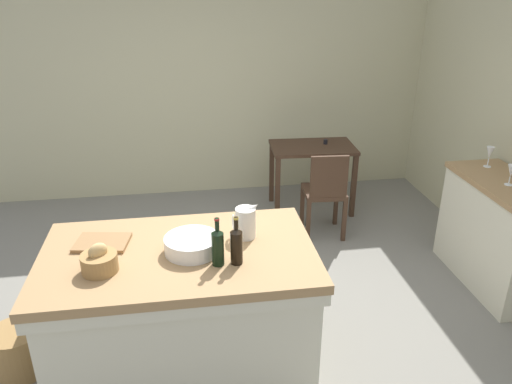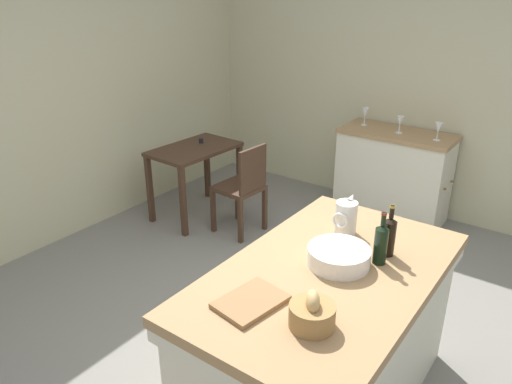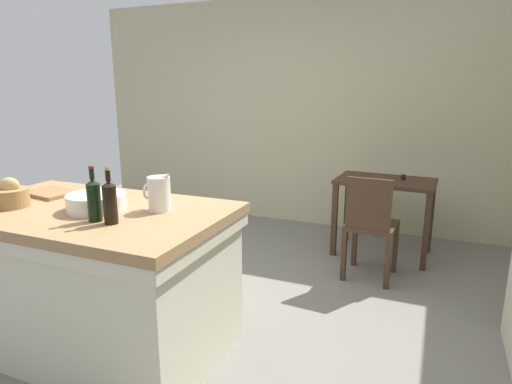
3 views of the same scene
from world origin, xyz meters
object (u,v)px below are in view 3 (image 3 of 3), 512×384
wooden_chair (370,224)px  cutting_board (50,193)px  wash_bowl (97,202)px  wine_bottle_amber (94,199)px  writing_desk (385,192)px  pitcher (159,193)px  island_table (94,273)px  wine_bottle_dark (110,201)px  bread_basket (11,196)px

wooden_chair → cutting_board: 2.46m
wash_bowl → wine_bottle_amber: bearing=-49.3°
cutting_board → wash_bowl: bearing=-17.2°
cutting_board → wine_bottle_amber: bearing=-25.9°
writing_desk → wooden_chair: size_ratio=1.02×
wooden_chair → pitcher: 1.91m
island_table → wine_bottle_amber: wine_bottle_amber is taller
wooden_chair → wine_bottle_dark: 2.21m
island_table → wash_bowl: size_ratio=4.99×
writing_desk → pitcher: size_ratio=3.81×
wooden_chair → wine_bottle_dark: wine_bottle_dark is taller
pitcher → cutting_board: (-0.90, 0.04, -0.09)m
wine_bottle_dark → wine_bottle_amber: (-0.11, 0.00, 0.00)m
writing_desk → wooden_chair: wooden_chair is taller
wooden_chair → cutting_board: cutting_board is taller
wooden_chair → wine_bottle_dark: (-1.09, -1.84, 0.54)m
writing_desk → wine_bottle_dark: bearing=-114.2°
writing_desk → wine_bottle_amber: size_ratio=3.10×
writing_desk → bread_basket: size_ratio=4.51×
cutting_board → wine_bottle_amber: (0.70, -0.34, 0.11)m
island_table → wine_bottle_amber: (0.23, -0.18, 0.54)m
writing_desk → cutting_board: size_ratio=2.88×
island_table → wine_bottle_amber: size_ratio=5.59×
wooden_chair → island_table: bearing=-130.7°
wooden_chair → wash_bowl: 2.19m
island_table → wash_bowl: wash_bowl is taller
pitcher → wash_bowl: 0.37m
wash_bowl → bread_basket: size_ratio=1.63×
writing_desk → wooden_chair: bearing=-92.8°
island_table → pitcher: bearing=15.5°
pitcher → wine_bottle_amber: size_ratio=0.81×
bread_basket → cutting_board: bread_basket is taller
bread_basket → wine_bottle_amber: bearing=-2.4°
wash_bowl → wine_bottle_amber: (0.14, -0.17, 0.07)m
cutting_board → wine_bottle_amber: 0.79m
writing_desk → bread_basket: bread_basket is taller
wooden_chair → bread_basket: bread_basket is taller
island_table → pitcher: size_ratio=6.88×
island_table → wooden_chair: island_table is taller
pitcher → wine_bottle_dark: 0.32m
bread_basket → wine_bottle_dark: wine_bottle_dark is taller
island_table → pitcher: pitcher is taller
wooden_chair → wine_bottle_amber: wine_bottle_amber is taller
island_table → bread_basket: size_ratio=8.14×
pitcher → wash_bowl: pitcher is taller
writing_desk → wash_bowl: (-1.37, -2.32, 0.33)m
bread_basket → cutting_board: 0.32m
bread_basket → wine_bottle_amber: wine_bottle_amber is taller
island_table → wooden_chair: (1.43, 1.66, 0.00)m
pitcher → wine_bottle_dark: bearing=-106.7°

